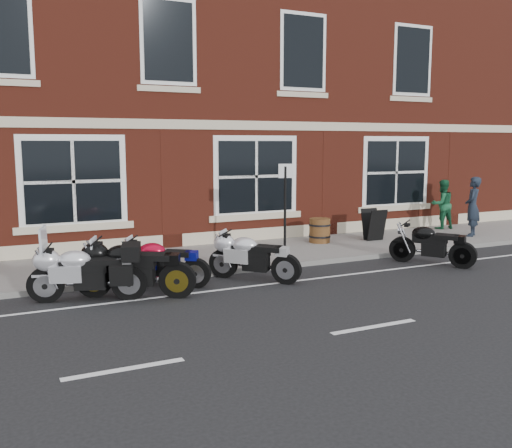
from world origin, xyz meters
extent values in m
plane|color=black|center=(0.00, 0.00, 0.00)|extent=(80.00, 80.00, 0.00)
cube|color=slate|center=(0.00, 3.00, 0.06)|extent=(30.00, 3.00, 0.12)
cube|color=slate|center=(0.00, 1.42, 0.06)|extent=(30.00, 0.16, 0.12)
cube|color=maroon|center=(0.00, 10.50, 6.00)|extent=(24.00, 12.00, 12.00)
cylinder|color=black|center=(-4.58, 0.77, 0.33)|extent=(0.67, 0.34, 0.67)
cylinder|color=black|center=(-3.15, 0.30, 0.33)|extent=(0.67, 0.34, 0.67)
cube|color=black|center=(-3.92, 0.55, 0.69)|extent=(0.87, 0.50, 0.23)
ellipsoid|color=silver|center=(-4.06, 0.60, 0.81)|extent=(0.67, 0.54, 0.33)
cube|color=black|center=(-3.52, 0.42, 0.77)|extent=(0.63, 0.44, 0.10)
cube|color=silver|center=(-4.56, 0.77, 1.20)|extent=(0.18, 0.43, 0.47)
cylinder|color=black|center=(-2.86, 1.41, 0.31)|extent=(0.58, 0.47, 0.62)
cylinder|color=black|center=(-1.72, 0.59, 0.31)|extent=(0.58, 0.47, 0.62)
cube|color=black|center=(-2.33, 1.03, 0.64)|extent=(0.76, 0.65, 0.21)
ellipsoid|color=#A50721|center=(-2.45, 1.11, 0.76)|extent=(0.64, 0.60, 0.31)
cube|color=black|center=(-2.02, 0.80, 0.72)|extent=(0.58, 0.52, 0.10)
cylinder|color=black|center=(-3.71, 0.77, 0.35)|extent=(0.69, 0.45, 0.70)
cylinder|color=black|center=(-2.29, 0.03, 0.35)|extent=(0.69, 0.45, 0.70)
cube|color=black|center=(-3.05, 0.42, 0.73)|extent=(0.90, 0.64, 0.24)
ellipsoid|color=black|center=(-3.20, 0.50, 0.86)|extent=(0.73, 0.64, 0.35)
cube|color=black|center=(-2.66, 0.22, 0.81)|extent=(0.67, 0.53, 0.11)
cylinder|color=black|center=(-0.88, 1.16, 0.32)|extent=(0.52, 0.57, 0.64)
cylinder|color=black|center=(0.08, 0.06, 0.32)|extent=(0.52, 0.57, 0.64)
cube|color=black|center=(-0.43, 0.65, 0.66)|extent=(0.71, 0.76, 0.22)
ellipsoid|color=silver|center=(-0.53, 0.76, 0.78)|extent=(0.64, 0.66, 0.32)
cube|color=black|center=(-0.17, 0.35, 0.74)|extent=(0.56, 0.59, 0.10)
cylinder|color=black|center=(3.74, 0.79, 0.32)|extent=(0.45, 0.60, 0.64)
cylinder|color=black|center=(4.52, -0.42, 0.32)|extent=(0.45, 0.60, 0.64)
cube|color=black|center=(4.10, 0.23, 0.66)|extent=(0.63, 0.80, 0.22)
ellipsoid|color=black|center=(4.02, 0.35, 0.77)|extent=(0.60, 0.66, 0.32)
cube|color=black|center=(4.32, -0.11, 0.73)|extent=(0.51, 0.60, 0.10)
imported|color=#1A222E|center=(7.72, 2.41, 1.02)|extent=(0.78, 0.74, 1.79)
imported|color=#185532|center=(7.97, 3.94, 0.93)|extent=(0.86, 0.71, 1.61)
cylinder|color=#462D12|center=(3.00, 3.46, 0.46)|extent=(0.59, 0.59, 0.68)
cylinder|color=black|center=(3.00, 3.46, 0.30)|extent=(0.62, 0.62, 0.05)
cylinder|color=black|center=(3.00, 3.46, 0.63)|extent=(0.62, 0.62, 0.05)
cylinder|color=black|center=(0.84, 1.55, 1.25)|extent=(0.06, 0.06, 2.25)
cube|color=silver|center=(0.84, 1.55, 2.27)|extent=(0.32, 0.10, 0.33)
camera|label=1|loc=(-5.51, -10.12, 2.93)|focal=40.00mm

